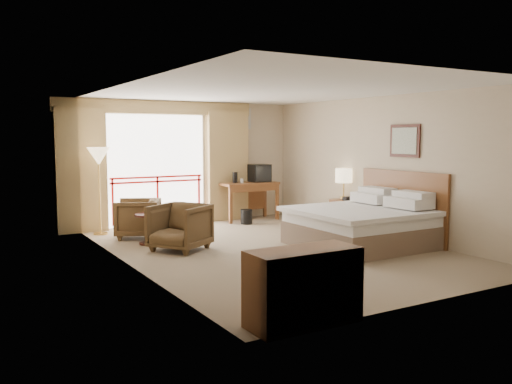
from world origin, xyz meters
TOP-DOWN VIEW (x-y plane):
  - floor at (0.00, 0.00)m, footprint 7.00×7.00m
  - ceiling at (0.00, 0.00)m, footprint 7.00×7.00m
  - wall_back at (0.00, 3.50)m, footprint 5.00×0.00m
  - wall_front at (0.00, -3.50)m, footprint 5.00×0.00m
  - wall_left at (-2.50, 0.00)m, footprint 0.00×7.00m
  - wall_right at (2.50, 0.00)m, footprint 0.00×7.00m
  - balcony_door at (-0.80, 3.48)m, footprint 2.40×0.00m
  - balcony_railing at (-0.80, 3.46)m, footprint 2.09×0.03m
  - curtain_left at (-2.45, 3.35)m, footprint 1.00×0.26m
  - curtain_right at (0.85, 3.35)m, footprint 1.00×0.26m
  - valance at (-0.80, 3.38)m, footprint 4.40×0.22m
  - hvac_vent at (1.30, 3.47)m, footprint 0.50×0.04m
  - bed at (1.50, -0.60)m, footprint 2.13×2.06m
  - headboard at (2.46, -0.60)m, footprint 0.06×2.10m
  - framed_art at (2.47, -0.60)m, footprint 0.04×0.72m
  - nightstand at (2.39, 0.96)m, footprint 0.45×0.53m
  - table_lamp at (2.39, 1.01)m, footprint 0.36×0.36m
  - phone at (2.34, 0.81)m, footprint 0.18×0.14m
  - desk at (1.24, 3.09)m, footprint 1.34×0.65m
  - tv at (1.54, 3.03)m, footprint 0.46×0.36m
  - coffee_maker at (0.89, 3.03)m, footprint 0.13×0.13m
  - cup at (1.04, 2.98)m, footprint 0.08×0.08m
  - wastebasket at (0.91, 2.54)m, footprint 0.31×0.31m
  - armchair_far at (-1.67, 2.19)m, footprint 1.09×1.08m
  - armchair_near at (-1.43, 0.70)m, footprint 1.20×1.19m
  - side_table at (-1.70, 1.45)m, footprint 0.50×0.50m
  - book at (-1.70, 1.45)m, footprint 0.17×0.22m
  - floor_lamp at (-2.20, 2.89)m, footprint 0.44×0.44m
  - dresser at (-1.74, -3.37)m, footprint 1.19×0.50m

SIDE VIEW (x-z plane):
  - floor at x=0.00m, z-range 0.00..0.00m
  - armchair_far at x=-1.67m, z-range -0.37..0.37m
  - armchair_near at x=-1.43m, z-range -0.40..0.40m
  - wastebasket at x=0.91m, z-range 0.00..0.33m
  - nightstand at x=2.39m, z-range 0.00..0.62m
  - bed at x=1.50m, z-range -0.11..0.86m
  - side_table at x=-1.70m, z-range 0.10..0.65m
  - dresser at x=-1.74m, z-range 0.00..0.79m
  - book at x=-1.70m, z-range 0.54..0.56m
  - headboard at x=2.46m, z-range 0.00..1.30m
  - phone at x=2.34m, z-range 0.62..0.69m
  - desk at x=1.24m, z-range 0.24..1.12m
  - balcony_railing at x=-0.80m, z-range 0.30..1.32m
  - cup at x=1.04m, z-range 0.87..0.97m
  - coffee_maker at x=0.89m, z-range 0.87..1.12m
  - tv at x=1.54m, z-range 0.87..1.28m
  - table_lamp at x=2.39m, z-range 0.79..1.42m
  - balcony_door at x=-0.80m, z-range 0.00..2.40m
  - curtain_left at x=-2.45m, z-range 0.00..2.50m
  - curtain_right at x=0.85m, z-range 0.00..2.50m
  - wall_left at x=-2.50m, z-range -2.15..4.85m
  - wall_right at x=2.50m, z-range -2.15..4.85m
  - wall_back at x=0.00m, z-range -1.15..3.85m
  - wall_front at x=0.00m, z-range -1.15..3.85m
  - floor_lamp at x=-2.20m, z-range 0.62..2.34m
  - framed_art at x=2.47m, z-range 1.55..2.15m
  - hvac_vent at x=1.30m, z-range 2.10..2.60m
  - valance at x=-0.80m, z-range 2.41..2.69m
  - ceiling at x=0.00m, z-range 2.70..2.70m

